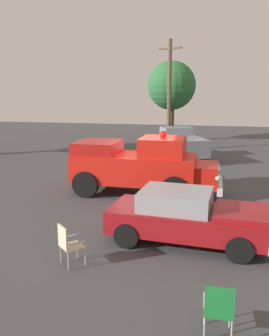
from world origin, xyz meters
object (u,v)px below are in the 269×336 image
at_px(vintage_fire_truck, 140,165).
at_px(lawn_chair_spare, 219,307).
at_px(oak_tree_distant, 172,86).
at_px(parked_pickup, 181,143).
at_px(traffic_cone, 136,167).
at_px(classic_hot_rod, 188,216).
at_px(utility_pole, 169,94).
at_px(lawn_chair_by_car, 68,242).

xyz_separation_m(vintage_fire_truck, lawn_chair_spare, (-3.05, 8.29, -0.61)).
height_order(lawn_chair_spare, oak_tree_distant, oak_tree_distant).
relative_size(parked_pickup, traffic_cone, 8.06).
distance_m(classic_hot_rod, oak_tree_distant, 20.70).
relative_size(parked_pickup, oak_tree_distant, 0.79).
height_order(vintage_fire_truck, classic_hot_rod, vintage_fire_truck).
height_order(utility_pole, traffic_cone, utility_pole).
height_order(classic_hot_rod, parked_pickup, parked_pickup).
distance_m(lawn_chair_spare, oak_tree_distant, 24.61).
bearing_deg(lawn_chair_spare, oak_tree_distant, -81.25).
distance_m(vintage_fire_truck, classic_hot_rod, 4.98).
relative_size(classic_hot_rod, utility_pole, 0.60).
height_order(lawn_chair_by_car, lawn_chair_spare, same).
height_order(lawn_chair_by_car, utility_pole, utility_pole).
relative_size(classic_hot_rod, traffic_cone, 7.08).
height_order(lawn_chair_by_car, traffic_cone, lawn_chair_by_car).
relative_size(lawn_chair_spare, traffic_cone, 1.61).
xyz_separation_m(oak_tree_distant, traffic_cone, (0.29, 12.25, -4.20)).
xyz_separation_m(parked_pickup, traffic_cone, (1.87, 4.27, -0.68)).
relative_size(lawn_chair_spare, utility_pole, 0.14).
height_order(classic_hot_rod, traffic_cone, classic_hot_rod).
bearing_deg(traffic_cone, utility_pole, -95.54).
bearing_deg(traffic_cone, classic_hot_rod, 111.98).
bearing_deg(utility_pole, lawn_chair_spare, 99.72).
bearing_deg(lawn_chair_spare, traffic_cone, -71.28).
bearing_deg(traffic_cone, parked_pickup, -113.65).
relative_size(vintage_fire_truck, classic_hot_rod, 1.33).
bearing_deg(oak_tree_distant, lawn_chair_spare, 98.75).
relative_size(classic_hot_rod, lawn_chair_by_car, 4.41).
bearing_deg(lawn_chair_by_car, vintage_fire_truck, -93.85).
xyz_separation_m(vintage_fire_truck, classic_hot_rod, (-2.25, 4.42, -0.45)).
xyz_separation_m(vintage_fire_truck, utility_pole, (0.23, -10.82, 2.69)).
bearing_deg(lawn_chair_spare, lawn_chair_by_car, -28.28).
distance_m(parked_pickup, utility_pole, 4.38).
xyz_separation_m(classic_hot_rod, utility_pole, (2.47, -15.24, 3.14)).
xyz_separation_m(parked_pickup, lawn_chair_spare, (-2.12, 16.04, -0.40)).
bearing_deg(utility_pole, traffic_cone, 84.46).
bearing_deg(oak_tree_distant, vintage_fire_truck, 92.35).
bearing_deg(parked_pickup, traffic_cone, 66.35).
bearing_deg(utility_pole, vintage_fire_truck, 91.19).
bearing_deg(lawn_chair_spare, parked_pickup, -82.48).
distance_m(classic_hot_rod, parked_pickup, 12.24).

